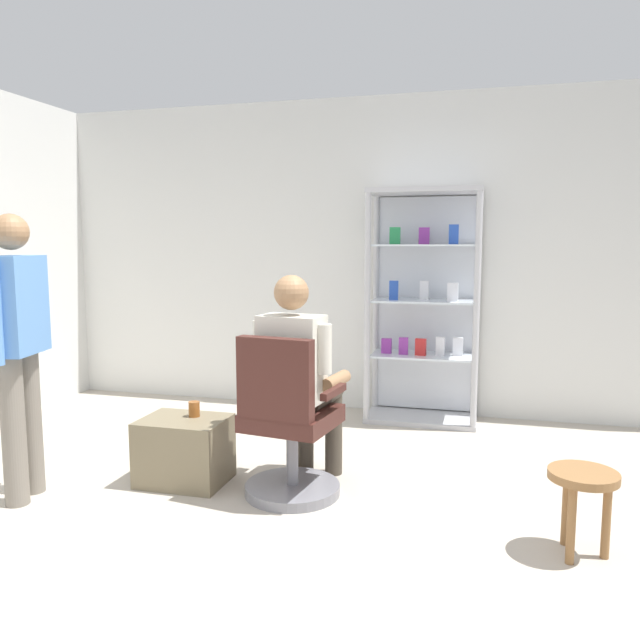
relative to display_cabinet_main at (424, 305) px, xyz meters
name	(u,v)px	position (x,y,z in m)	size (l,w,h in m)	color
ground_plane	(264,585)	(-0.40, -2.76, -0.96)	(7.20, 7.20, 0.00)	#B2A899
back_wall	(381,257)	(-0.40, 0.24, 0.39)	(6.00, 0.10, 2.70)	silver
display_cabinet_main	(424,305)	(0.00, 0.00, 0.00)	(0.90, 0.45, 1.90)	#B7B7BC
office_chair	(288,432)	(-0.58, -1.84, -0.57)	(0.60, 0.56, 0.96)	slate
seated_shopkeeper	(300,372)	(-0.56, -1.68, -0.25)	(0.53, 0.60, 1.29)	#3F382D
storage_crate	(184,450)	(-1.27, -1.78, -0.76)	(0.52, 0.40, 0.40)	#72664C
tea_glass	(194,409)	(-1.23, -1.72, -0.51)	(0.07, 0.07, 0.09)	brown
standing_customer	(17,339)	(-2.06, -2.24, -0.03)	(0.29, 0.51, 1.63)	slate
wooden_stool	(583,488)	(0.95, -2.13, -0.63)	(0.32, 0.32, 0.41)	olive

